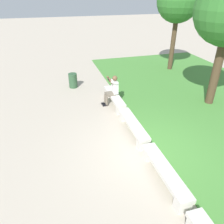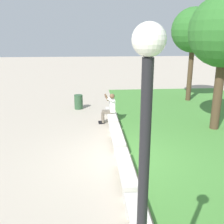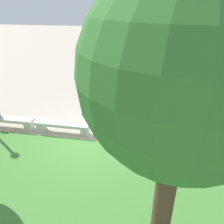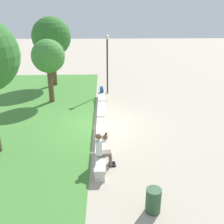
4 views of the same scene
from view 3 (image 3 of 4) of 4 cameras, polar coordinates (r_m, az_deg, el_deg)
ground_plane at (r=8.68m, az=-5.24°, el=-6.10°), size 80.00×80.00×0.00m
bench_main at (r=8.42m, az=19.02°, el=-6.37°), size 2.19×0.40×0.45m
bench_near at (r=8.32m, az=2.65°, el=-5.14°), size 2.19×0.40×0.45m
bench_mid at (r=8.88m, az=-12.78°, el=-3.59°), size 2.19×0.40×0.45m
bench_far at (r=9.99m, az=-25.52°, el=-2.11°), size 2.19×0.40×0.45m
person_photographer at (r=8.27m, az=19.68°, el=-3.60°), size 0.49×0.74×1.32m
tree_behind_wall at (r=2.95m, az=17.98°, el=8.58°), size 2.74×2.74×5.28m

